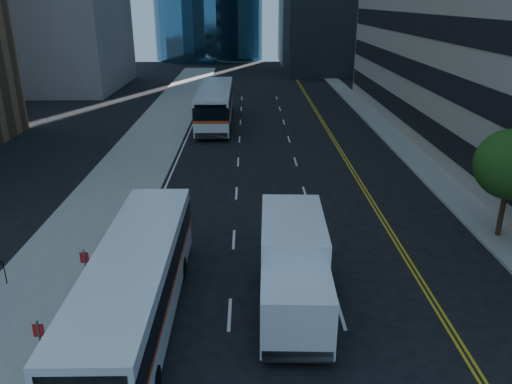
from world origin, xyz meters
TOP-DOWN VIEW (x-y plane):
  - ground at (0.00, 0.00)m, footprint 160.00×160.00m
  - sidewalk_west at (-10.50, 25.00)m, footprint 5.00×90.00m
  - sidewalk_east at (9.00, 25.00)m, footprint 2.00×90.00m
  - street_tree at (9.00, 8.00)m, footprint 3.20×3.20m
  - bus_front at (-6.60, 1.49)m, footprint 2.49×11.26m
  - bus_rear at (-5.72, 31.29)m, footprint 2.91×12.86m
  - box_truck at (-1.21, 2.47)m, footprint 2.53×6.72m

SIDE VIEW (x-z plane):
  - ground at x=0.00m, z-range 0.00..0.00m
  - sidewalk_west at x=-10.50m, z-range 0.00..0.15m
  - sidewalk_east at x=9.00m, z-range 0.00..0.15m
  - bus_front at x=-6.60m, z-range 0.13..3.04m
  - box_truck at x=-1.21m, z-range 0.09..3.26m
  - bus_rear at x=-5.72m, z-range 0.15..3.47m
  - street_tree at x=9.00m, z-range 1.09..6.19m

